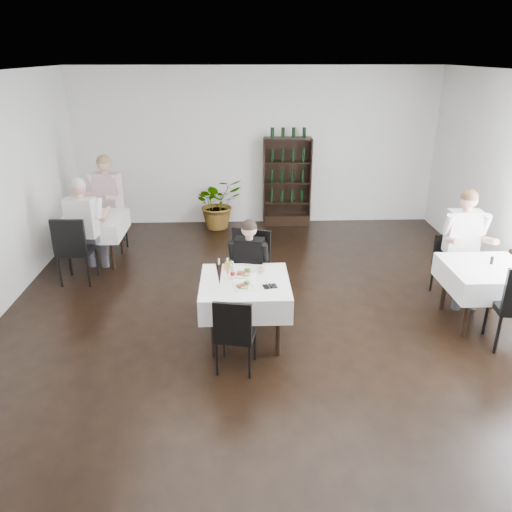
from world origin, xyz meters
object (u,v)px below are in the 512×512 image
at_px(diner_main, 248,263).
at_px(wine_shelf, 287,183).
at_px(main_table, 245,292).
at_px(potted_tree, 218,203).

bearing_deg(diner_main, wine_shelf, 77.41).
bearing_deg(main_table, wine_shelf, 78.22).
relative_size(wine_shelf, main_table, 1.70).
distance_m(main_table, diner_main, 0.54).
bearing_deg(diner_main, potted_tree, 97.85).
distance_m(potted_tree, diner_main, 3.68).
xyz_separation_m(main_table, diner_main, (0.05, 0.52, 0.15)).
bearing_deg(potted_tree, main_table, -83.82).
height_order(wine_shelf, potted_tree, wine_shelf).
distance_m(wine_shelf, diner_main, 3.89).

